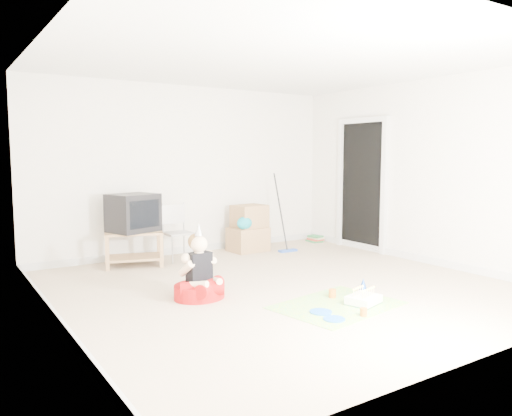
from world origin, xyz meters
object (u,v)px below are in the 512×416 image
crt_tv (133,213)px  seated_woman (199,282)px  folding_chair (178,233)px  birthday_cake (364,300)px  cardboard_boxes (248,229)px  tv_stand (134,246)px

crt_tv → seated_woman: crt_tv is taller
seated_woman → folding_chair: bearing=72.2°
folding_chair → birthday_cake: (0.71, -3.03, -0.36)m
seated_woman → birthday_cake: seated_woman is taller
folding_chair → seated_woman: bearing=-107.8°
crt_tv → folding_chair: (0.66, -0.02, -0.34)m
seated_woman → cardboard_boxes: bearing=46.5°
crt_tv → seated_woman: bearing=-107.0°
seated_woman → birthday_cake: (1.32, -1.13, -0.13)m
seated_woman → crt_tv: bearing=91.5°
crt_tv → birthday_cake: bearing=-84.4°
crt_tv → cardboard_boxes: bearing=-17.1°
tv_stand → birthday_cake: (1.37, -3.05, -0.24)m
cardboard_boxes → folding_chair: bearing=-176.9°
folding_chair → crt_tv: bearing=178.3°
folding_chair → cardboard_boxes: size_ratio=1.13×
seated_woman → birthday_cake: bearing=-40.7°
folding_chair → birthday_cake: 3.13m
cardboard_boxes → birthday_cake: (-0.54, -3.09, -0.31)m
tv_stand → seated_woman: seated_woman is taller
tv_stand → crt_tv: 0.46m
cardboard_boxes → seated_woman: bearing=-133.5°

